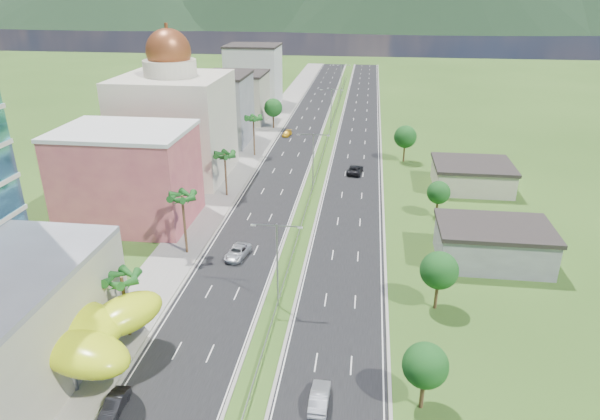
% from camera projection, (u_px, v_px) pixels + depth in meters
% --- Properties ---
extents(ground, '(500.00, 500.00, 0.00)m').
position_uv_depth(ground, '(262.00, 358.00, 56.25)').
color(ground, '#2D5119').
rests_on(ground, ground).
extents(road_left, '(11.00, 260.00, 0.04)m').
position_uv_depth(road_left, '(300.00, 134.00, 139.20)').
color(road_left, black).
rests_on(road_left, ground).
extents(road_right, '(11.00, 260.00, 0.04)m').
position_uv_depth(road_right, '(358.00, 136.00, 137.43)').
color(road_right, black).
rests_on(road_right, ground).
extents(sidewalk_left, '(7.00, 260.00, 0.12)m').
position_uv_depth(sidewalk_left, '(265.00, 133.00, 140.30)').
color(sidewalk_left, gray).
rests_on(sidewalk_left, ground).
extents(median_guardrail, '(0.10, 216.06, 0.76)m').
position_uv_depth(median_guardrail, '(323.00, 153.00, 121.66)').
color(median_guardrail, gray).
rests_on(median_guardrail, ground).
extents(streetlight_median_b, '(6.04, 0.25, 11.00)m').
position_uv_depth(streetlight_median_b, '(277.00, 257.00, 62.71)').
color(streetlight_median_b, gray).
rests_on(streetlight_median_b, ground).
extents(streetlight_median_c, '(6.04, 0.25, 11.00)m').
position_uv_depth(streetlight_median_c, '(313.00, 156.00, 99.19)').
color(streetlight_median_c, gray).
rests_on(streetlight_median_c, ground).
extents(streetlight_median_d, '(6.04, 0.25, 11.00)m').
position_uv_depth(streetlight_median_d, '(331.00, 105.00, 140.23)').
color(streetlight_median_d, gray).
rests_on(streetlight_median_d, ground).
extents(streetlight_median_e, '(6.04, 0.25, 11.00)m').
position_uv_depth(streetlight_median_e, '(341.00, 77.00, 181.27)').
color(streetlight_median_e, gray).
rests_on(streetlight_median_e, ground).
extents(lime_canopy, '(18.00, 15.00, 7.40)m').
position_uv_depth(lime_canopy, '(55.00, 327.00, 52.99)').
color(lime_canopy, '#CDE416').
rests_on(lime_canopy, ground).
extents(pink_shophouse, '(20.00, 15.00, 15.00)m').
position_uv_depth(pink_shophouse, '(128.00, 178.00, 85.78)').
color(pink_shophouse, '#B64A57').
rests_on(pink_shophouse, ground).
extents(domed_building, '(20.00, 20.00, 28.70)m').
position_uv_depth(domed_building, '(175.00, 120.00, 105.24)').
color(domed_building, beige).
rests_on(domed_building, ground).
extents(midrise_grey, '(16.00, 15.00, 16.00)m').
position_uv_depth(midrise_grey, '(215.00, 110.00, 129.24)').
color(midrise_grey, gray).
rests_on(midrise_grey, ground).
extents(midrise_beige, '(16.00, 15.00, 13.00)m').
position_uv_depth(midrise_beige, '(237.00, 98.00, 149.90)').
color(midrise_beige, '#B1AA92').
rests_on(midrise_beige, ground).
extents(midrise_white, '(16.00, 15.00, 18.00)m').
position_uv_depth(midrise_white, '(254.00, 76.00, 169.89)').
color(midrise_white, silver).
rests_on(midrise_white, ground).
extents(shed_near, '(15.00, 10.00, 5.00)m').
position_uv_depth(shed_near, '(493.00, 246.00, 74.76)').
color(shed_near, gray).
rests_on(shed_near, ground).
extents(shed_far, '(14.00, 12.00, 4.40)m').
position_uv_depth(shed_far, '(472.00, 177.00, 102.01)').
color(shed_far, '#B1AA92').
rests_on(shed_far, ground).
extents(palm_tree_b, '(3.60, 3.60, 8.10)m').
position_uv_depth(palm_tree_b, '(122.00, 281.00, 57.12)').
color(palm_tree_b, '#47301C').
rests_on(palm_tree_b, ground).
extents(palm_tree_c, '(3.60, 3.60, 9.60)m').
position_uv_depth(palm_tree_c, '(182.00, 199.00, 74.80)').
color(palm_tree_c, '#47301C').
rests_on(palm_tree_c, ground).
extents(palm_tree_d, '(3.60, 3.60, 8.60)m').
position_uv_depth(palm_tree_d, '(225.00, 157.00, 96.15)').
color(palm_tree_d, '#47301C').
rests_on(palm_tree_d, ground).
extents(palm_tree_e, '(3.60, 3.60, 9.40)m').
position_uv_depth(palm_tree_e, '(253.00, 120.00, 118.65)').
color(palm_tree_e, '#47301C').
rests_on(palm_tree_e, ground).
extents(leafy_tree_lfar, '(4.90, 4.90, 8.05)m').
position_uv_depth(leafy_tree_lfar, '(273.00, 108.00, 142.52)').
color(leafy_tree_lfar, '#47301C').
rests_on(leafy_tree_lfar, ground).
extents(leafy_tree_ra, '(4.20, 4.20, 6.90)m').
position_uv_depth(leafy_tree_ra, '(425.00, 366.00, 47.92)').
color(leafy_tree_ra, '#47301C').
rests_on(leafy_tree_ra, ground).
extents(leafy_tree_rb, '(4.55, 4.55, 7.47)m').
position_uv_depth(leafy_tree_rb, '(439.00, 271.00, 62.92)').
color(leafy_tree_rb, '#47301C').
rests_on(leafy_tree_rb, ground).
extents(leafy_tree_rc, '(3.85, 3.85, 6.33)m').
position_uv_depth(leafy_tree_rc, '(439.00, 193.00, 88.42)').
color(leafy_tree_rc, '#47301C').
rests_on(leafy_tree_rc, ground).
extents(leafy_tree_rd, '(4.90, 4.90, 8.05)m').
position_uv_depth(leafy_tree_rd, '(405.00, 137.00, 115.77)').
color(leafy_tree_rd, '#47301C').
rests_on(leafy_tree_rd, ground).
extents(mountain_ridge, '(860.00, 140.00, 90.00)m').
position_uv_depth(mountain_ridge, '(431.00, 28.00, 459.57)').
color(mountain_ridge, black).
rests_on(mountain_ridge, ground).
extents(car_dark_left, '(1.69, 4.47, 1.45)m').
position_uv_depth(car_dark_left, '(115.00, 404.00, 49.02)').
color(car_dark_left, black).
rests_on(car_dark_left, road_left).
extents(car_silver_mid_left, '(3.39, 5.84, 1.53)m').
position_uv_depth(car_silver_mid_left, '(238.00, 252.00, 76.55)').
color(car_silver_mid_left, '#A1A4A9').
rests_on(car_silver_mid_left, road_left).
extents(car_yellow_far_left, '(2.30, 4.49, 1.25)m').
position_uv_depth(car_yellow_far_left, '(287.00, 133.00, 137.24)').
color(car_yellow_far_left, gold).
rests_on(car_yellow_far_left, road_left).
extents(car_silver_right, '(1.79, 4.89, 1.60)m').
position_uv_depth(car_silver_right, '(320.00, 397.00, 49.76)').
color(car_silver_right, '#A6A8AE').
rests_on(car_silver_right, road_right).
extents(car_dark_far_right, '(3.47, 6.17, 1.63)m').
position_uv_depth(car_dark_far_right, '(355.00, 170.00, 110.15)').
color(car_dark_far_right, black).
rests_on(car_dark_far_right, road_right).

